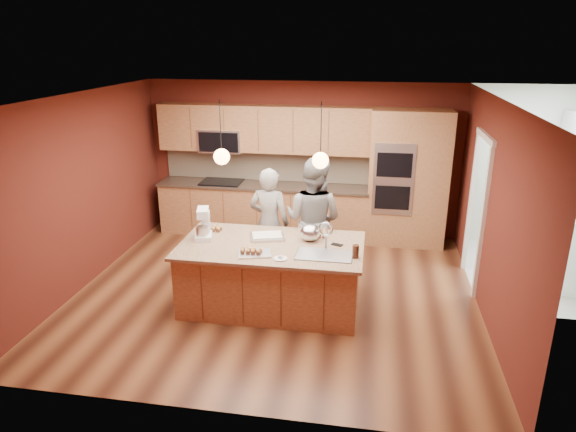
% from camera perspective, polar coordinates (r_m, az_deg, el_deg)
% --- Properties ---
extents(floor, '(5.50, 5.50, 0.00)m').
position_cam_1_polar(floor, '(7.32, -1.37, -8.42)').
color(floor, '#422114').
rests_on(floor, ground).
extents(ceiling, '(5.50, 5.50, 0.00)m').
position_cam_1_polar(ceiling, '(6.52, -1.56, 13.10)').
color(ceiling, silver).
rests_on(ceiling, ground).
extents(wall_back, '(5.50, 0.00, 5.50)m').
position_cam_1_polar(wall_back, '(9.18, 1.52, 6.35)').
color(wall_back, '#511C14').
rests_on(wall_back, ground).
extents(wall_front, '(5.50, 0.00, 5.50)m').
position_cam_1_polar(wall_front, '(4.54, -7.51, -7.71)').
color(wall_front, '#511C14').
rests_on(wall_front, ground).
extents(wall_left, '(0.00, 5.00, 5.00)m').
position_cam_1_polar(wall_left, '(7.78, -21.78, 2.60)').
color(wall_left, '#511C14').
rests_on(wall_left, ground).
extents(wall_right, '(0.00, 5.00, 5.00)m').
position_cam_1_polar(wall_right, '(6.85, 21.76, 0.44)').
color(wall_right, '#511C14').
rests_on(wall_right, ground).
extents(cabinet_run, '(3.74, 0.64, 2.30)m').
position_cam_1_polar(cabinet_run, '(9.14, -2.96, 3.92)').
color(cabinet_run, brown).
rests_on(cabinet_run, floor).
extents(oven_column, '(1.30, 0.62, 2.30)m').
position_cam_1_polar(oven_column, '(8.86, 13.15, 4.06)').
color(oven_column, brown).
rests_on(oven_column, floor).
extents(doorway_trim, '(0.08, 1.11, 2.20)m').
position_cam_1_polar(doorway_trim, '(7.68, 20.20, 0.23)').
color(doorway_trim, silver).
rests_on(doorway_trim, wall_right).
extents(pendant_left, '(0.20, 0.20, 0.80)m').
position_cam_1_polar(pendant_left, '(6.44, -7.38, 6.59)').
color(pendant_left, black).
rests_on(pendant_left, ceiling).
extents(pendant_right, '(0.20, 0.20, 0.80)m').
position_cam_1_polar(pendant_right, '(6.20, 3.62, 6.22)').
color(pendant_right, black).
rests_on(pendant_right, ceiling).
extents(island, '(2.37, 1.33, 1.25)m').
position_cam_1_polar(island, '(6.80, -1.71, -6.49)').
color(island, brown).
rests_on(island, floor).
extents(person_left, '(0.65, 0.47, 1.65)m').
position_cam_1_polar(person_left, '(7.52, -2.09, -0.76)').
color(person_left, black).
rests_on(person_left, floor).
extents(person_right, '(1.05, 0.93, 1.82)m').
position_cam_1_polar(person_right, '(7.40, 2.80, -0.43)').
color(person_right, slate).
rests_on(person_right, floor).
extents(stand_mixer, '(0.28, 0.34, 0.41)m').
position_cam_1_polar(stand_mixer, '(6.85, -9.37, -1.07)').
color(stand_mixer, white).
rests_on(stand_mixer, island).
extents(sheet_cake, '(0.52, 0.44, 0.05)m').
position_cam_1_polar(sheet_cake, '(6.83, -2.33, -2.26)').
color(sheet_cake, silver).
rests_on(sheet_cake, island).
extents(cooling_rack, '(0.47, 0.39, 0.02)m').
position_cam_1_polar(cooling_rack, '(6.34, -3.74, -4.16)').
color(cooling_rack, silver).
rests_on(cooling_rack, island).
extents(mixing_bowl, '(0.27, 0.27, 0.23)m').
position_cam_1_polar(mixing_bowl, '(6.72, 2.47, -1.85)').
color(mixing_bowl, silver).
rests_on(mixing_bowl, island).
extents(plate, '(0.17, 0.17, 0.01)m').
position_cam_1_polar(plate, '(6.19, -0.85, -4.75)').
color(plate, silver).
rests_on(plate, island).
extents(tumbler, '(0.08, 0.08, 0.16)m').
position_cam_1_polar(tumbler, '(6.26, 7.51, -3.92)').
color(tumbler, '#371C10').
rests_on(tumbler, island).
extents(phone, '(0.16, 0.12, 0.01)m').
position_cam_1_polar(phone, '(6.63, 5.48, -3.18)').
color(phone, black).
rests_on(phone, island).
extents(cupcakes_left, '(0.15, 0.15, 0.07)m').
position_cam_1_polar(cupcakes_left, '(7.14, -7.97, -1.38)').
color(cupcakes_left, '#BE8340').
rests_on(cupcakes_left, island).
extents(cupcakes_rack, '(0.28, 0.14, 0.06)m').
position_cam_1_polar(cupcakes_rack, '(6.32, -4.13, -3.88)').
color(cupcakes_rack, '#BE8340').
rests_on(cupcakes_rack, island).
extents(cupcakes_right, '(0.16, 0.24, 0.07)m').
position_cam_1_polar(cupcakes_right, '(6.91, 3.80, -1.91)').
color(cupcakes_right, '#BE8340').
rests_on(cupcakes_right, island).
extents(dryer, '(0.78, 0.79, 1.01)m').
position_cam_1_polar(dryer, '(8.90, 28.14, -2.08)').
color(dryer, white).
rests_on(dryer, floor).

